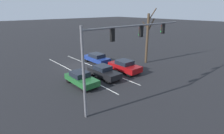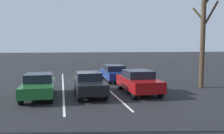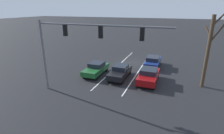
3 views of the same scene
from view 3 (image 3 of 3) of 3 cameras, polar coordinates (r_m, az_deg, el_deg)
ground_plane at (r=26.04m, az=6.75°, el=1.34°), size 240.00×240.00×0.00m
lane_stripe_left_divider at (r=23.68m, az=9.21°, el=-0.56°), size 0.12×16.39×0.01m
lane_stripe_center_divider at (r=24.45m, az=1.84°, el=0.30°), size 0.12×16.39×0.01m
car_black_midlane_front at (r=20.22m, az=2.66°, el=-1.46°), size 1.74×4.47×1.47m
car_maroon_leftlane_front at (r=19.37m, az=11.84°, el=-2.69°), size 1.94×4.39×1.54m
car_darkgreen_rightlane_front at (r=21.32m, az=-5.26°, el=-0.49°), size 1.81×4.26×1.45m
car_navy_leftlane_second at (r=24.66m, az=13.16°, el=1.82°), size 1.83×4.49×1.46m
traffic_signal_gantry at (r=15.27m, az=-11.16°, el=8.73°), size 11.67×0.37×6.77m
bare_tree_near at (r=19.34m, az=29.02°, el=5.01°), size 1.78×1.23×7.91m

